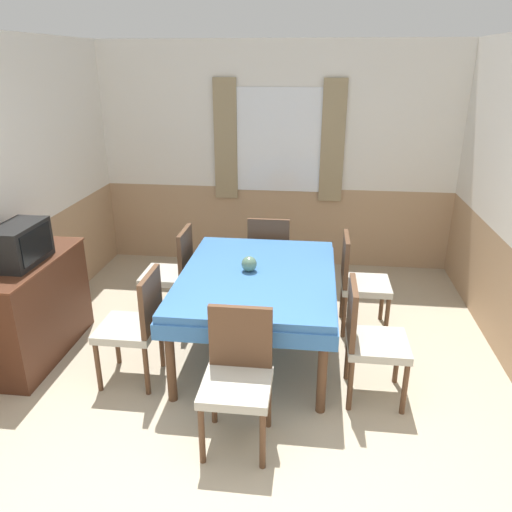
{
  "coord_description": "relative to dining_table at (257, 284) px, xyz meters",
  "views": [
    {
      "loc": [
        0.46,
        -2.0,
        2.38
      ],
      "look_at": [
        0.01,
        1.75,
        0.89
      ],
      "focal_mm": 35.0,
      "sensor_mm": 36.0,
      "label": 1
    }
  ],
  "objects": [
    {
      "name": "wall_back",
      "position": [
        -0.02,
        2.11,
        0.67
      ],
      "size": [
        4.55,
        0.09,
        2.6
      ],
      "color": "white",
      "rests_on": "ground_plane"
    },
    {
      "name": "wall_left",
      "position": [
        -2.12,
        0.17,
        0.66
      ],
      "size": [
        0.05,
        4.24,
        2.6
      ],
      "color": "white",
      "rests_on": "ground_plane"
    },
    {
      "name": "dining_table",
      "position": [
        0.0,
        0.0,
        0.0
      ],
      "size": [
        1.29,
        1.69,
        0.74
      ],
      "color": "#386BA8",
      "rests_on": "ground_plane"
    },
    {
      "name": "chair_left_near",
      "position": [
        -0.88,
        -0.52,
        -0.14
      ],
      "size": [
        0.44,
        0.44,
        0.91
      ],
      "rotation": [
        0.0,
        0.0,
        1.57
      ],
      "color": "brown",
      "rests_on": "ground_plane"
    },
    {
      "name": "chair_head_near",
      "position": [
        0.0,
        -1.08,
        -0.14
      ],
      "size": [
        0.44,
        0.44,
        0.91
      ],
      "rotation": [
        0.0,
        0.0,
        3.14
      ],
      "color": "brown",
      "rests_on": "ground_plane"
    },
    {
      "name": "chair_head_window",
      "position": [
        -0.0,
        1.08,
        -0.14
      ],
      "size": [
        0.44,
        0.44,
        0.91
      ],
      "color": "brown",
      "rests_on": "ground_plane"
    },
    {
      "name": "chair_right_far",
      "position": [
        0.88,
        0.52,
        -0.14
      ],
      "size": [
        0.44,
        0.44,
        0.91
      ],
      "rotation": [
        0.0,
        0.0,
        4.71
      ],
      "color": "brown",
      "rests_on": "ground_plane"
    },
    {
      "name": "chair_right_near",
      "position": [
        0.88,
        -0.52,
        -0.14
      ],
      "size": [
        0.44,
        0.44,
        0.91
      ],
      "rotation": [
        0.0,
        0.0,
        4.71
      ],
      "color": "brown",
      "rests_on": "ground_plane"
    },
    {
      "name": "chair_left_far",
      "position": [
        -0.88,
        0.52,
        -0.14
      ],
      "size": [
        0.44,
        0.44,
        0.91
      ],
      "rotation": [
        0.0,
        0.0,
        1.57
      ],
      "color": "brown",
      "rests_on": "ground_plane"
    },
    {
      "name": "sideboard",
      "position": [
        -1.86,
        -0.27,
        -0.2
      ],
      "size": [
        0.46,
        1.19,
        0.87
      ],
      "color": "#4C2819",
      "rests_on": "ground_plane"
    },
    {
      "name": "tv",
      "position": [
        -1.84,
        -0.32,
        0.39
      ],
      "size": [
        0.29,
        0.52,
        0.32
      ],
      "color": "black",
      "rests_on": "sideboard"
    },
    {
      "name": "vase",
      "position": [
        -0.07,
        0.03,
        0.17
      ],
      "size": [
        0.13,
        0.13,
        0.13
      ],
      "color": "slate",
      "rests_on": "dining_table"
    }
  ]
}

